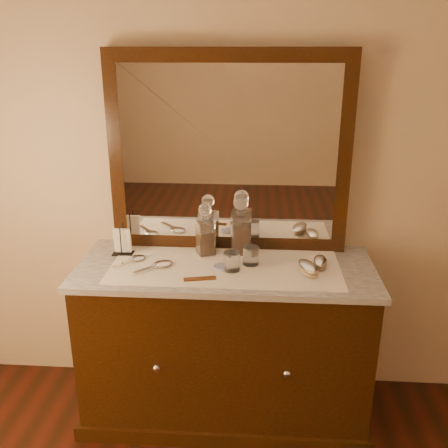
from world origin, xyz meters
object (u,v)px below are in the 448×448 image
Objects in this scene: pin_dish at (221,267)px; dresser_cabinet at (225,343)px; mirror_frame at (229,153)px; brush_near at (308,268)px; brush_far at (320,262)px; comb at (200,279)px; decanter_right at (240,231)px; decanter_left at (205,234)px; hand_mirror_outer at (134,259)px; hand_mirror_inner at (159,265)px; napkin_rack at (122,242)px.

dresser_cabinet is at bearing 67.56° from pin_dish.
mirror_frame is 0.69m from brush_near.
brush_near reaches higher than brush_far.
comb is 0.48× the size of decanter_right.
dresser_cabinet is 0.49m from comb.
decanter_right is 0.40m from brush_near.
mirror_frame reaches higher than decanter_left.
brush_far is 0.84× the size of hand_mirror_outer.
brush_far is (0.06, 0.08, -0.00)m from brush_near.
brush_far is at bearing 5.96° from comb.
comb is at bearing -121.98° from dresser_cabinet.
mirror_frame is 0.70m from brush_far.
hand_mirror_inner is at bearing -171.96° from dresser_cabinet.
pin_dish is 0.41m from brush_near.
decanter_left reaches higher than hand_mirror_inner.
brush_near is (0.92, -0.17, -0.04)m from napkin_rack.
dresser_cabinet is at bearing 45.69° from comb.
decanter_left is (-0.09, 0.17, 0.10)m from pin_dish.
pin_dish is 0.51× the size of comb.
mirror_frame is 0.42m from decanter_left.
decanter_left is (-0.11, -0.11, -0.39)m from mirror_frame.
decanter_left is at bearing 40.43° from hand_mirror_inner.
pin_dish is at bearing 0.67° from hand_mirror_inner.
hand_mirror_outer is (-0.91, -0.00, -0.01)m from brush_far.
comb is at bearing -117.61° from decanter_right.
brush_far is (0.39, -0.14, -0.10)m from decanter_right.
decanter_right reaches higher than brush_near.
decanter_right is 0.55m from hand_mirror_outer.
dresser_cabinet is 0.65m from brush_far.
napkin_rack is 0.27m from hand_mirror_inner.
brush_near reaches higher than hand_mirror_inner.
decanter_right is at bearing 8.69° from decanter_left.
hand_mirror_inner is at bearing -34.78° from napkin_rack.
hand_mirror_inner is (-0.21, -0.18, -0.10)m from decanter_left.
decanter_left reaches higher than brush_far.
hand_mirror_outer is 0.93× the size of hand_mirror_inner.
dresser_cabinet is 0.55m from hand_mirror_inner.
napkin_rack is at bearing -176.40° from decanter_left.
brush_far is at bearing -5.09° from napkin_rack.
hand_mirror_outer is at bearing -164.75° from decanter_right.
decanter_left reaches higher than brush_near.
napkin_rack is 0.88× the size of brush_near.
hand_mirror_inner is (-0.32, -0.29, -0.49)m from mirror_frame.
pin_dish is at bearing -112.44° from dresser_cabinet.
brush_far is at bearing -19.89° from decanter_right.
hand_mirror_outer is (-0.45, -0.23, -0.49)m from mirror_frame.
napkin_rack is at bearing 168.87° from dresser_cabinet.
mirror_frame is 16.03× the size of pin_dish.
dresser_cabinet is 4.57× the size of decanter_right.
decanter_left is (-0.00, 0.30, 0.10)m from comb.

